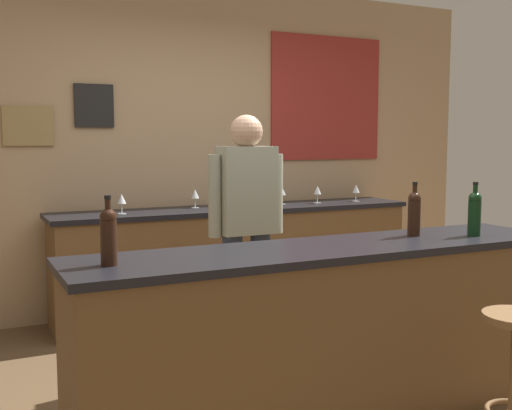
{
  "coord_description": "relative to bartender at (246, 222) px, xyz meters",
  "views": [
    {
      "loc": [
        -1.73,
        -3.08,
        1.47
      ],
      "look_at": [
        -0.01,
        0.45,
        1.05
      ],
      "focal_mm": 43.73,
      "sensor_mm": 36.0,
      "label": 1
    }
  ],
  "objects": [
    {
      "name": "side_counter",
      "position": [
        0.45,
        1.13,
        -0.48
      ],
      "size": [
        3.09,
        0.56,
        0.9
      ],
      "color": "brown",
      "rests_on": "ground_plane"
    },
    {
      "name": "wine_bottle_a",
      "position": [
        -1.09,
        -0.93,
        0.12
      ],
      "size": [
        0.07,
        0.07,
        0.31
      ],
      "color": "black",
      "rests_on": "bar_counter"
    },
    {
      "name": "bar_counter",
      "position": [
        0.05,
        -0.92,
        -0.47
      ],
      "size": [
        2.72,
        0.6,
        0.92
      ],
      "color": "brown",
      "rests_on": "ground_plane"
    },
    {
      "name": "wine_glass_d",
      "position": [
        1.21,
        1.1,
        0.07
      ],
      "size": [
        0.07,
        0.07,
        0.16
      ],
      "color": "silver",
      "rests_on": "side_counter"
    },
    {
      "name": "wine_bottle_b",
      "position": [
        0.65,
        -0.85,
        0.12
      ],
      "size": [
        0.07,
        0.07,
        0.31
      ],
      "color": "black",
      "rests_on": "bar_counter"
    },
    {
      "name": "back_wall",
      "position": [
        0.07,
        1.5,
        0.48
      ],
      "size": [
        6.0,
        0.09,
        2.8
      ],
      "color": "tan",
      "rests_on": "ground_plane"
    },
    {
      "name": "ground_plane",
      "position": [
        0.05,
        -0.52,
        -0.94
      ],
      "size": [
        10.0,
        10.0,
        0.0
      ],
      "primitive_type": "plane",
      "color": "brown"
    },
    {
      "name": "bartender",
      "position": [
        0.0,
        0.0,
        0.0
      ],
      "size": [
        0.52,
        0.21,
        1.62
      ],
      "color": "#384766",
      "rests_on": "ground_plane"
    },
    {
      "name": "wine_glass_c",
      "position": [
        0.88,
        1.16,
        0.07
      ],
      "size": [
        0.07,
        0.07,
        0.16
      ],
      "color": "silver",
      "rests_on": "side_counter"
    },
    {
      "name": "coffee_mug",
      "position": [
        0.43,
        1.08,
        0.01
      ],
      "size": [
        0.12,
        0.08,
        0.09
      ],
      "color": "#338C4C",
      "rests_on": "side_counter"
    },
    {
      "name": "wine_glass_e",
      "position": [
        1.6,
        1.08,
        0.07
      ],
      "size": [
        0.07,
        0.07,
        0.16
      ],
      "color": "silver",
      "rests_on": "side_counter"
    },
    {
      "name": "wine_bottle_c",
      "position": [
        0.96,
        -1.0,
        0.12
      ],
      "size": [
        0.07,
        0.07,
        0.31
      ],
      "color": "black",
      "rests_on": "bar_counter"
    },
    {
      "name": "wine_glass_b",
      "position": [
        0.1,
        1.22,
        0.07
      ],
      "size": [
        0.07,
        0.07,
        0.16
      ],
      "color": "silver",
      "rests_on": "side_counter"
    },
    {
      "name": "wine_glass_a",
      "position": [
        -0.55,
        1.05,
        0.07
      ],
      "size": [
        0.07,
        0.07,
        0.16
      ],
      "color": "silver",
      "rests_on": "side_counter"
    }
  ]
}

